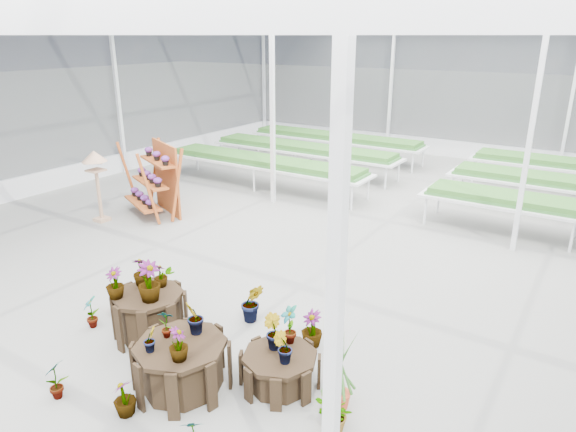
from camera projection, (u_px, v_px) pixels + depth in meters
The scene contains 10 objects.
ground_plane at pixel (286, 289), 8.98m from camera, with size 24.00×24.00×0.00m, color gray.
greenhouse_shell at pixel (286, 164), 8.23m from camera, with size 18.00×24.00×4.50m, color white, non-canonical shape.
steel_frame at pixel (286, 164), 8.23m from camera, with size 18.00×24.00×4.50m, color silver, non-canonical shape.
nursery_benches at pixel (424, 176), 14.54m from camera, with size 16.00×7.00×0.84m, color silver, non-canonical shape.
plinth_tall at pixel (150, 315), 7.46m from camera, with size 1.03×1.03×0.70m, color black.
plinth_mid at pixel (182, 366), 6.38m from camera, with size 1.19×1.19×0.63m, color black.
plinth_low at pixel (280, 370), 6.46m from camera, with size 0.99×0.99×0.44m, color black.
shelf_rack at pixel (152, 180), 12.43m from camera, with size 1.66×0.88×1.76m, color #98451A, non-canonical shape.
bird_table at pixel (98, 186), 11.99m from camera, with size 0.41×0.41×1.71m, color #A37D5F, non-canonical shape.
nursery_plants at pixel (206, 322), 7.00m from camera, with size 4.60×3.11×1.28m.
Camera 1 is at (4.39, -6.73, 4.20)m, focal length 32.00 mm.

